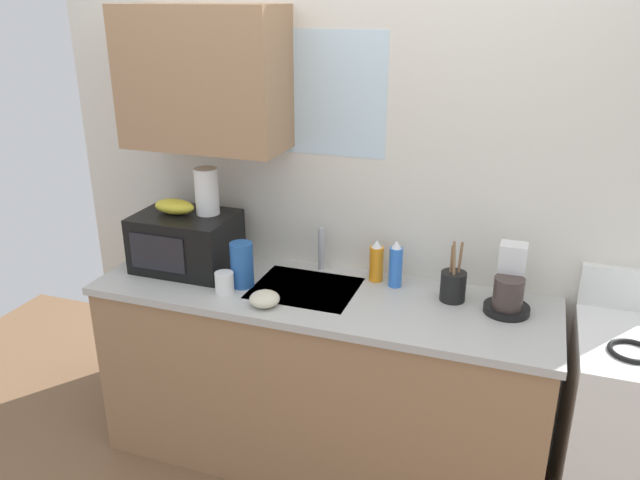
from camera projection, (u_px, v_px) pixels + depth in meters
kitchen_wall_assembly at (322, 175)px, 2.95m from camera, size 2.83×0.42×2.50m
counter_unit at (320, 377)px, 2.97m from camera, size 2.06×0.63×0.90m
sink_faucet at (321, 249)px, 3.00m from camera, size 0.03×0.03×0.21m
microwave at (186, 241)px, 3.01m from camera, size 0.46×0.35×0.27m
banana_bunch at (174, 206)px, 2.97m from camera, size 0.20×0.11×0.07m
paper_towel_roll at (207, 191)px, 2.94m from camera, size 0.11×0.11×0.22m
coffee_maker at (509, 287)px, 2.62m from camera, size 0.19×0.21×0.28m
dish_soap_bottle_orange at (376, 262)px, 2.89m from camera, size 0.06×0.06×0.20m
dish_soap_bottle_blue at (396, 265)px, 2.83m from camera, size 0.06×0.06×0.22m
cereal_canister at (242, 265)px, 2.83m from camera, size 0.10×0.10×0.21m
mug_white at (224, 283)px, 2.79m from camera, size 0.08×0.08×0.09m
utensil_crock at (453, 285)px, 2.71m from camera, size 0.11×0.11×0.28m
small_bowl at (265, 299)px, 2.67m from camera, size 0.13×0.13×0.06m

